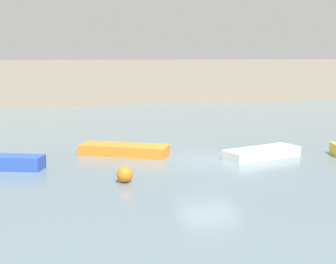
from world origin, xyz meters
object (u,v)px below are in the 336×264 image
at_px(rowboat_blue, 10,162).
at_px(rowboat_orange, 124,150).
at_px(mooring_buoy, 125,174).
at_px(rowboat_white, 262,153).

height_order(rowboat_blue, rowboat_orange, rowboat_blue).
xyz_separation_m(rowboat_orange, mooring_buoy, (-0.71, -4.63, 0.05)).
relative_size(rowboat_blue, rowboat_orange, 0.66).
distance_m(rowboat_white, mooring_buoy, 7.04).
bearing_deg(rowboat_white, rowboat_blue, 160.41).
relative_size(rowboat_blue, mooring_buoy, 4.51).
xyz_separation_m(rowboat_blue, rowboat_orange, (4.79, 1.53, -0.03)).
bearing_deg(mooring_buoy, rowboat_white, 22.17).
height_order(rowboat_orange, mooring_buoy, mooring_buoy).
xyz_separation_m(rowboat_blue, rowboat_white, (10.60, -0.44, -0.06)).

